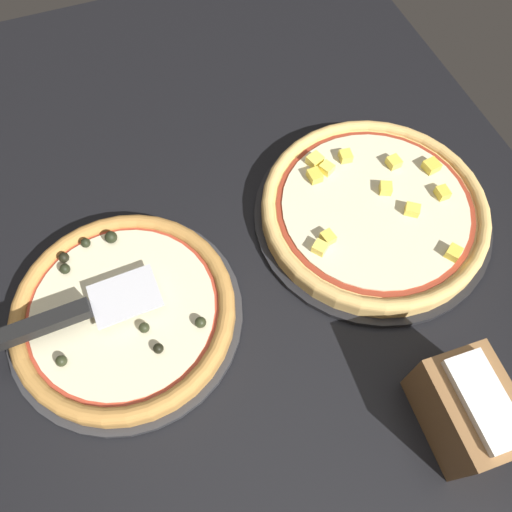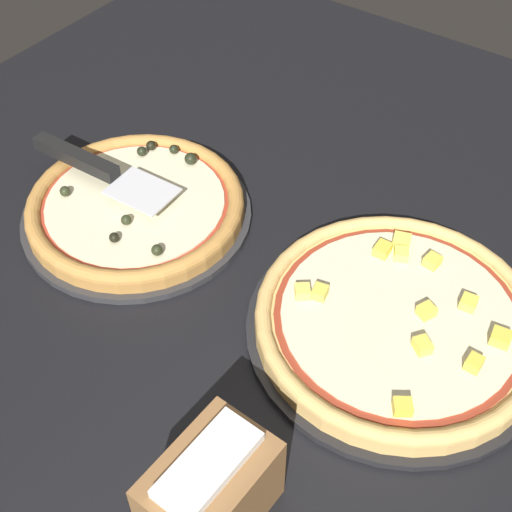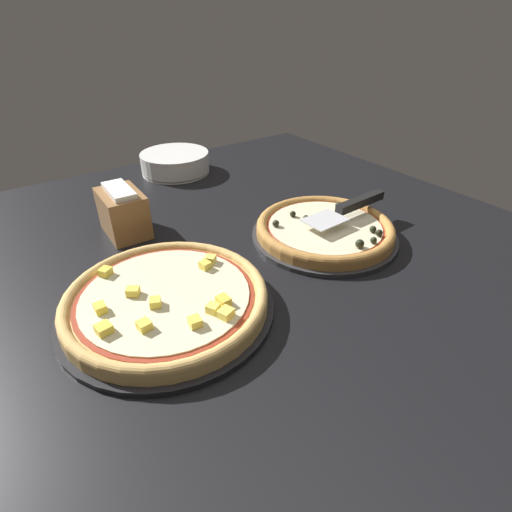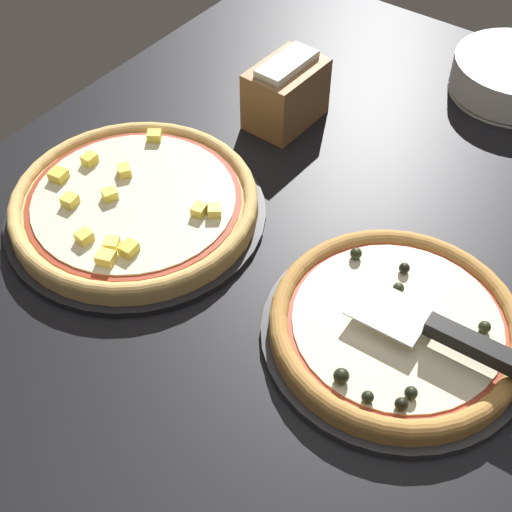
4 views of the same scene
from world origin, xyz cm
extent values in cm
cube|color=black|center=(0.00, 0.00, -1.80)|extent=(145.86, 118.20, 3.60)
cylinder|color=#2D2D30|center=(0.24, -10.35, 0.50)|extent=(33.04, 33.04, 1.00)
cylinder|color=#B77F3D|center=(0.24, -10.35, 1.87)|extent=(31.06, 31.06, 1.74)
torus|color=#B77F3D|center=(0.24, -10.35, 2.74)|extent=(31.06, 31.06, 2.30)
cylinder|color=#A33823|center=(0.24, -10.35, 2.81)|extent=(26.99, 26.99, 0.15)
cylinder|color=beige|center=(0.24, -10.35, 2.94)|extent=(25.47, 25.47, 0.40)
sphere|color=black|center=(-8.43, -16.52, 3.89)|extent=(1.50, 1.50, 1.50)
sphere|color=black|center=(-11.20, -9.23, 4.05)|extent=(1.83, 1.83, 1.83)
sphere|color=black|center=(7.51, -7.14, 3.84)|extent=(1.40, 1.40, 1.40)
sphere|color=black|center=(-10.31, -16.33, 3.89)|extent=(1.50, 1.50, 1.50)
sphere|color=#282D19|center=(4.78, -19.28, 3.89)|extent=(1.50, 1.50, 1.50)
sphere|color=black|center=(-11.68, -12.93, 3.85)|extent=(1.41, 1.41, 1.41)
sphere|color=#282D19|center=(6.00, -0.89, 3.91)|extent=(1.55, 1.55, 1.55)
sphere|color=#282D19|center=(4.07, -8.16, 3.86)|extent=(1.45, 1.45, 1.45)
cylinder|color=black|center=(-3.01, 29.92, 0.50)|extent=(37.26, 37.26, 1.00)
cylinder|color=#DBAD60|center=(-3.01, 29.92, 2.06)|extent=(35.03, 35.03, 2.13)
torus|color=#DBAD60|center=(-3.01, 29.92, 3.13)|extent=(35.03, 35.03, 1.96)
cylinder|color=maroon|center=(-3.01, 29.92, 3.20)|extent=(30.44, 30.44, 0.15)
cylinder|color=beige|center=(-3.01, 29.92, 3.33)|extent=(28.72, 28.72, 0.40)
cube|color=yellow|center=(-11.02, 23.21, 4.22)|extent=(2.38, 2.02, 1.38)
cube|color=#F4D64C|center=(-12.90, 29.45, 4.22)|extent=(2.20, 2.07, 1.38)
cube|color=#F4D64C|center=(-9.11, 36.12, 4.22)|extent=(2.21, 2.12, 1.38)
cube|color=#F4D64C|center=(-0.18, 34.42, 4.22)|extent=(2.67, 2.75, 1.38)
cube|color=yellow|center=(-1.16, 40.31, 4.22)|extent=(2.08, 1.73, 1.38)
cube|color=yellow|center=(8.63, 36.35, 4.22)|extent=(2.70, 2.75, 1.38)
cube|color=#F9E05B|center=(1.17, 18.67, 4.22)|extent=(2.63, 2.63, 1.38)
cube|color=yellow|center=(-6.33, 41.37, 4.22)|extent=(2.53, 2.57, 1.38)
cube|color=#F9E05B|center=(-11.71, 25.58, 4.22)|extent=(2.56, 2.50, 1.38)
cube|color=#F4D64C|center=(-0.25, 20.47, 4.22)|extent=(2.27, 2.08, 1.38)
cube|color=#F4D64C|center=(-4.95, 32.52, 4.22)|extent=(2.50, 2.42, 1.38)
cube|color=#F9E05B|center=(-13.92, 24.52, 4.22)|extent=(2.68, 2.82, 1.38)
cube|color=silver|center=(-0.72, -9.35, 5.09)|extent=(7.12, 9.38, 0.24)
cube|color=black|center=(-0.20, -21.39, 5.97)|extent=(2.84, 15.07, 2.00)
cylinder|color=white|center=(57.96, -1.19, 0.35)|extent=(21.15, 21.15, 0.70)
cylinder|color=white|center=(57.96, -1.19, 1.05)|extent=(21.15, 21.15, 0.70)
cylinder|color=white|center=(57.96, -1.19, 1.75)|extent=(21.15, 21.15, 0.70)
cube|color=olive|center=(28.50, 25.75, 4.99)|extent=(13.11, 9.08, 9.99)
cube|color=white|center=(28.50, 25.75, 10.59)|extent=(11.05, 5.13, 1.20)
camera|label=1|loc=(31.38, -2.42, 66.63)|focal=35.00mm
camera|label=2|loc=(51.22, 47.38, 70.95)|focal=50.00mm
camera|label=3|loc=(-55.97, 48.60, 45.50)|focal=28.00mm
camera|label=4|loc=(-52.24, -27.54, 71.55)|focal=50.00mm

